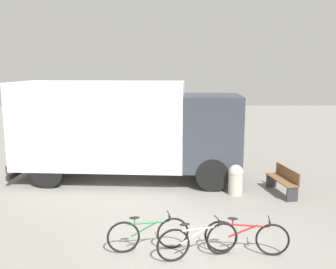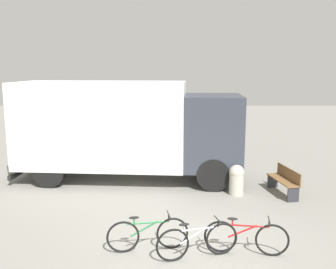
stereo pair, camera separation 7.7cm
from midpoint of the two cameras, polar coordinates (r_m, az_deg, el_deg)
name	(u,v)px [view 1 (the left image)]	position (r m, az deg, el deg)	size (l,w,h in m)	color
ground_plane	(194,248)	(8.37, 3.69, -16.89)	(60.00, 60.00, 0.00)	gray
delivery_truck	(125,126)	(12.67, -6.82, 1.22)	(7.67, 2.82, 3.34)	white
park_bench	(284,180)	(11.94, 17.03, -6.60)	(0.64, 1.49, 0.81)	brown
bicycle_near	(148,234)	(8.12, -3.32, -14.91)	(1.71, 0.47, 0.78)	black
bicycle_middle	(198,241)	(7.85, 4.27, -15.85)	(1.68, 0.59, 0.78)	black
bicycle_far	(246,237)	(8.14, 11.56, -15.05)	(1.72, 0.45, 0.78)	black
bollard_near_bench	(236,179)	(11.57, 10.08, -6.63)	(0.46, 0.46, 0.92)	#B2AD9E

